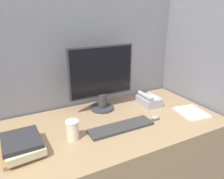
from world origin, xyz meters
name	(u,v)px	position (x,y,z in m)	size (l,w,h in m)	color
cubicle_panel_rear	(89,92)	(0.00, 0.84, 0.81)	(1.97, 0.04, 1.62)	slate
cubicle_panel_right	(195,92)	(0.82, 0.43, 0.81)	(0.04, 0.86, 1.62)	slate
desk	(113,165)	(0.00, 0.40, 0.36)	(1.57, 0.80, 0.73)	#937551
monitor	(102,79)	(0.03, 0.64, 0.98)	(0.52, 0.18, 0.51)	#333338
keyboard	(121,127)	(0.01, 0.30, 0.74)	(0.45, 0.13, 0.02)	#333333
mouse	(155,118)	(0.30, 0.30, 0.75)	(0.07, 0.04, 0.03)	gray
coffee_cup	(73,130)	(-0.31, 0.33, 0.79)	(0.08, 0.08, 0.13)	beige
book_stack	(21,145)	(-0.61, 0.34, 0.77)	(0.24, 0.29, 0.09)	olive
desk_telephone	(149,100)	(0.41, 0.54, 0.77)	(0.15, 0.18, 0.10)	#99999E
paper_pile	(192,112)	(0.61, 0.25, 0.73)	(0.22, 0.25, 0.01)	white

